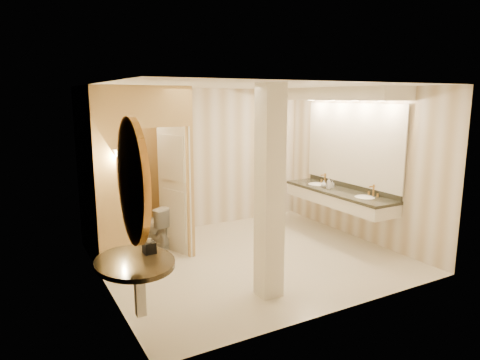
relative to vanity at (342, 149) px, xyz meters
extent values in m
plane|color=beige|center=(-1.98, -0.17, -1.63)|extent=(4.50, 4.50, 0.00)
plane|color=white|center=(-1.98, -0.17, 1.07)|extent=(4.50, 4.50, 0.00)
cube|color=silver|center=(-1.98, 1.83, -0.28)|extent=(4.50, 0.02, 2.70)
cube|color=silver|center=(-1.98, -2.17, -0.28)|extent=(4.50, 0.02, 2.70)
cube|color=silver|center=(-4.23, -0.17, -0.28)|extent=(0.02, 4.00, 2.70)
cube|color=silver|center=(0.27, -0.17, -0.28)|extent=(0.02, 4.00, 2.70)
cube|color=tan|center=(-2.78, 1.08, -0.28)|extent=(0.10, 1.50, 2.70)
cube|color=tan|center=(-3.90, 0.33, -0.28)|extent=(0.65, 0.10, 2.70)
cube|color=tan|center=(-3.18, 0.33, 0.77)|extent=(0.80, 0.10, 0.60)
cube|color=white|center=(-2.91, 0.71, -0.58)|extent=(0.30, 0.78, 2.10)
cylinder|color=#BC8A3C|center=(-3.90, 0.26, -0.08)|extent=(0.03, 0.03, 0.30)
cone|color=white|center=(-3.90, 0.26, 0.12)|extent=(0.14, 0.14, 0.14)
cube|color=white|center=(-0.03, 0.00, -0.90)|extent=(0.60, 2.33, 0.24)
cube|color=black|center=(-0.03, 0.00, -0.78)|extent=(0.64, 2.37, 0.05)
cube|color=black|center=(0.25, 0.00, -0.71)|extent=(0.03, 2.33, 0.10)
ellipsoid|color=white|center=(-0.03, -0.63, -0.80)|extent=(0.40, 0.44, 0.15)
cylinder|color=#BC8A3C|center=(0.17, -0.63, -0.67)|extent=(0.03, 0.03, 0.22)
ellipsoid|color=white|center=(-0.03, 0.63, -0.80)|extent=(0.40, 0.44, 0.15)
cylinder|color=#BC8A3C|center=(0.17, 0.63, -0.67)|extent=(0.03, 0.03, 0.22)
cube|color=white|center=(0.25, 0.00, 0.07)|extent=(0.03, 2.33, 1.40)
cube|color=white|center=(-0.03, 0.00, 0.96)|extent=(0.75, 2.53, 0.22)
cylinder|color=black|center=(-4.21, -1.57, -0.78)|extent=(1.01, 1.01, 0.05)
cube|color=white|center=(-4.17, -1.57, -1.08)|extent=(0.10, 0.10, 0.60)
cylinder|color=gold|center=(-4.19, -1.57, 0.07)|extent=(0.07, 1.01, 1.01)
cylinder|color=white|center=(-4.15, -1.57, 0.07)|extent=(0.02, 0.81, 0.81)
cube|color=white|center=(-2.43, -1.37, -0.28)|extent=(0.29, 0.29, 2.70)
cube|color=black|center=(-4.01, -1.44, -0.69)|extent=(0.13, 0.13, 0.12)
imported|color=white|center=(-3.12, 1.14, -1.26)|extent=(0.62, 0.82, 0.74)
imported|color=beige|center=(0.00, 0.22, -0.68)|extent=(0.08, 0.08, 0.14)
imported|color=silver|center=(-0.11, 0.33, -0.69)|extent=(0.11, 0.11, 0.13)
imported|color=#C6B28C|center=(-0.12, 0.18, -0.65)|extent=(0.11, 0.11, 0.21)
camera|label=1|loc=(-5.29, -5.75, 0.90)|focal=32.00mm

